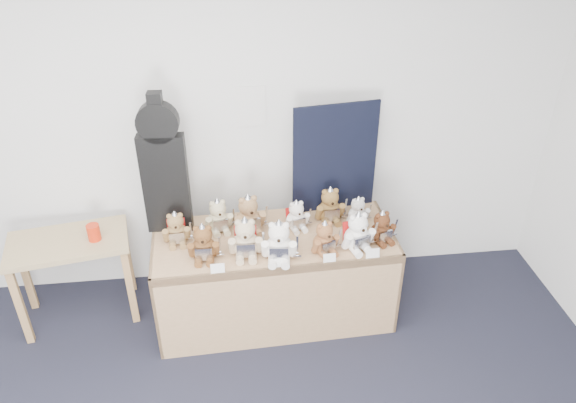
{
  "coord_description": "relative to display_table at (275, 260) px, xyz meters",
  "views": [
    {
      "loc": [
        0.54,
        -1.2,
        2.96
      ],
      "look_at": [
        0.9,
        1.86,
        1.04
      ],
      "focal_mm": 35.0,
      "sensor_mm": 36.0,
      "label": 1
    }
  ],
  "objects": [
    {
      "name": "side_table",
      "position": [
        -1.43,
        0.22,
        0.01
      ],
      "size": [
        0.88,
        0.58,
        0.68
      ],
      "rotation": [
        0.0,
        0.0,
        0.17
      ],
      "color": "#987D51",
      "rests_on": "floor"
    },
    {
      "name": "teddy_back_centre_right",
      "position": [
        0.17,
        0.16,
        0.25
      ],
      "size": [
        0.2,
        0.18,
        0.24
      ],
      "rotation": [
        0.0,
        0.0,
        0.25
      ],
      "color": "white",
      "rests_on": "display_table"
    },
    {
      "name": "red_cup",
      "position": [
        -1.24,
        0.21,
        0.19
      ],
      "size": [
        0.09,
        0.09,
        0.12
      ],
      "primitive_type": "cylinder",
      "color": "red",
      "rests_on": "side_table"
    },
    {
      "name": "teddy_back_centre_left",
      "position": [
        -0.16,
        0.16,
        0.28
      ],
      "size": [
        0.27,
        0.24,
        0.32
      ],
      "rotation": [
        0.0,
        0.0,
        0.26
      ],
      "color": "#9A744D",
      "rests_on": "display_table"
    },
    {
      "name": "teddy_front_right",
      "position": [
        0.32,
        -0.14,
        0.26
      ],
      "size": [
        0.22,
        0.2,
        0.26
      ],
      "rotation": [
        0.0,
        0.0,
        0.34
      ],
      "color": "brown",
      "rests_on": "display_table"
    },
    {
      "name": "teddy_front_far_right",
      "position": [
        0.54,
        -0.12,
        0.27
      ],
      "size": [
        0.26,
        0.23,
        0.31
      ],
      "rotation": [
        0.0,
        0.0,
        0.26
      ],
      "color": "white",
      "rests_on": "display_table"
    },
    {
      "name": "teddy_back_left",
      "position": [
        -0.37,
        0.2,
        0.26
      ],
      "size": [
        0.23,
        0.2,
        0.27
      ],
      "rotation": [
        0.0,
        0.0,
        0.21
      ],
      "color": "#BBAF88",
      "rests_on": "display_table"
    },
    {
      "name": "teddy_front_end",
      "position": [
        0.72,
        -0.06,
        0.25
      ],
      "size": [
        0.22,
        0.2,
        0.26
      ],
      "rotation": [
        0.0,
        0.0,
        0.34
      ],
      "color": "#4E2C1A",
      "rests_on": "display_table"
    },
    {
      "name": "display_table",
      "position": [
        0.0,
        0.0,
        0.0
      ],
      "size": [
        1.7,
        0.76,
        0.7
      ],
      "rotation": [
        0.0,
        0.0,
        0.04
      ],
      "color": "#97724D",
      "rests_on": "floor"
    },
    {
      "name": "teddy_back_end",
      "position": [
        0.61,
        0.18,
        0.24
      ],
      "size": [
        0.19,
        0.17,
        0.23
      ],
      "rotation": [
        0.0,
        0.0,
        0.25
      ],
      "color": "silver",
      "rests_on": "display_table"
    },
    {
      "name": "navy_board",
      "position": [
        0.47,
        0.4,
        0.56
      ],
      "size": [
        0.62,
        0.1,
        0.83
      ],
      "primitive_type": "cube",
      "rotation": [
        0.0,
        0.0,
        0.13
      ],
      "color": "black",
      "rests_on": "display_table"
    },
    {
      "name": "entry_card_d",
      "position": [
        0.62,
        -0.24,
        0.19
      ],
      "size": [
        0.09,
        0.02,
        0.06
      ],
      "primitive_type": "cube",
      "rotation": [
        -0.24,
        0.0,
        0.04
      ],
      "color": "silver",
      "rests_on": "display_table"
    },
    {
      "name": "entry_card_b",
      "position": [
        0.0,
        -0.26,
        0.18
      ],
      "size": [
        0.08,
        0.02,
        0.06
      ],
      "primitive_type": "cube",
      "rotation": [
        -0.24,
        0.0,
        0.04
      ],
      "color": "silver",
      "rests_on": "display_table"
    },
    {
      "name": "teddy_back_right",
      "position": [
        0.42,
        0.23,
        0.27
      ],
      "size": [
        0.24,
        0.2,
        0.29
      ],
      "rotation": [
        0.0,
        0.0,
        0.08
      ],
      "color": "brown",
      "rests_on": "display_table"
    },
    {
      "name": "teddy_front_left",
      "position": [
        -0.2,
        -0.11,
        0.28
      ],
      "size": [
        0.26,
        0.21,
        0.31
      ],
      "rotation": [
        0.0,
        0.0,
        -0.04
      ],
      "color": "tan",
      "rests_on": "display_table"
    },
    {
      "name": "entry_card_a",
      "position": [
        -0.39,
        -0.28,
        0.19
      ],
      "size": [
        0.09,
        0.02,
        0.06
      ],
      "primitive_type": "cube",
      "rotation": [
        -0.24,
        0.0,
        0.04
      ],
      "color": "silver",
      "rests_on": "display_table"
    },
    {
      "name": "teddy_front_centre",
      "position": [
        0.01,
        -0.18,
        0.28
      ],
      "size": [
        0.26,
        0.22,
        0.32
      ],
      "rotation": [
        0.0,
        0.0,
        -0.12
      ],
      "color": "white",
      "rests_on": "display_table"
    },
    {
      "name": "entry_card_c",
      "position": [
        0.33,
        -0.25,
        0.18
      ],
      "size": [
        0.08,
        0.02,
        0.06
      ],
      "primitive_type": "cube",
      "rotation": [
        -0.24,
        0.0,
        0.04
      ],
      "color": "silver",
      "rests_on": "display_table"
    },
    {
      "name": "room_shell",
      "position": [
        -0.1,
        0.6,
        0.9
      ],
      "size": [
        6.0,
        6.0,
        6.0
      ],
      "color": "white",
      "rests_on": "floor"
    },
    {
      "name": "teddy_back_far_left",
      "position": [
        -0.66,
        0.09,
        0.26
      ],
      "size": [
        0.22,
        0.18,
        0.26
      ],
      "rotation": [
        0.0,
        0.0,
        0.08
      ],
      "color": "olive",
      "rests_on": "display_table"
    },
    {
      "name": "guitar_case",
      "position": [
        -0.71,
        0.26,
        0.65
      ],
      "size": [
        0.31,
        0.11,
        1.01
      ],
      "rotation": [
        0.0,
        0.0,
        -0.06
      ],
      "color": "black",
      "rests_on": "display_table"
    },
    {
      "name": "teddy_front_far_left",
      "position": [
        -0.48,
        -0.12,
        0.27
      ],
      "size": [
        0.23,
        0.19,
        0.29
      ],
      "rotation": [
        0.0,
        0.0,
        -0.02
      ],
      "color": "brown",
      "rests_on": "display_table"
    }
  ]
}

